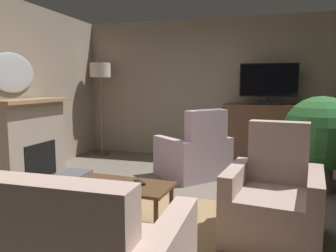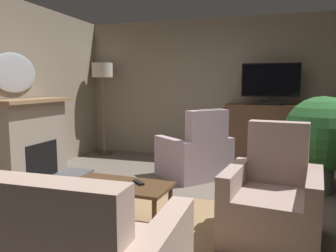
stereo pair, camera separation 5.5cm
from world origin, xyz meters
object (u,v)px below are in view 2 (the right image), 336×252
wall_mirror_oval (14,73)px  floor_lamp (102,78)px  tv_cabinet (268,136)px  armchair_facing_sofa (272,203)px  fireplace (32,142)px  tv_remote (139,182)px  cat (103,182)px  coffee_table (120,188)px  television (270,83)px  potted_plant_leafy_by_curtain (322,136)px  armchair_by_fireplace (196,156)px

wall_mirror_oval → floor_lamp: (0.34, 2.03, -0.03)m
tv_cabinet → armchair_facing_sofa: tv_cabinet is taller
wall_mirror_oval → armchair_facing_sofa: 3.93m
fireplace → tv_cabinet: bearing=32.5°
tv_remote → floor_lamp: size_ratio=0.09×
fireplace → wall_mirror_oval: (-0.25, 0.00, 1.01)m
fireplace → cat: fireplace is taller
armchair_facing_sofa → cat: size_ratio=1.61×
tv_remote → cat: (-0.90, 0.94, -0.34)m
tv_cabinet → tv_remote: size_ratio=8.94×
fireplace → armchair_facing_sofa: bearing=-15.0°
tv_cabinet → tv_remote: (-1.23, -3.12, -0.07)m
coffee_table → floor_lamp: floor_lamp is taller
armchair_facing_sofa → cat: (-2.18, 0.84, -0.23)m
television → coffee_table: size_ratio=0.93×
fireplace → floor_lamp: floor_lamp is taller
potted_plant_leafy_by_curtain → cat: potted_plant_leafy_by_curtain is taller
television → potted_plant_leafy_by_curtain: bearing=-64.2°
television → armchair_by_fireplace: television is taller
armchair_by_fireplace → floor_lamp: (-2.17, 1.12, 1.23)m
fireplace → armchair_facing_sofa: (3.37, -0.91, -0.24)m
television → floor_lamp: 3.23m
wall_mirror_oval → tv_cabinet: (3.56, 2.11, -1.08)m
armchair_facing_sofa → armchair_by_fireplace: bearing=121.6°
fireplace → floor_lamp: bearing=87.5°
tv_cabinet → coffee_table: size_ratio=1.43×
wall_mirror_oval → fireplace: bearing=-0.0°
coffee_table → cat: size_ratio=1.61×
tv_cabinet → potted_plant_leafy_by_curtain: (0.67, -1.43, 0.24)m
wall_mirror_oval → cat: wall_mirror_oval is taller
coffee_table → cat: 1.26m
coffee_table → cat: (-0.72, 0.99, -0.28)m
fireplace → potted_plant_leafy_by_curtain: potted_plant_leafy_by_curtain is taller
wall_mirror_oval → tv_cabinet: wall_mirror_oval is taller
fireplace → wall_mirror_oval: wall_mirror_oval is taller
cat → potted_plant_leafy_by_curtain: bearing=14.9°
wall_mirror_oval → cat: size_ratio=1.39×
coffee_table → tv_remote: tv_remote is taller
armchair_facing_sofa → floor_lamp: bearing=138.2°
wall_mirror_oval → coffee_table: wall_mirror_oval is taller
tv_cabinet → floor_lamp: bearing=-178.5°
television → cat: size_ratio=1.49×
wall_mirror_oval → television: 4.12m
tv_cabinet → potted_plant_leafy_by_curtain: bearing=-65.0°
floor_lamp → wall_mirror_oval: bearing=-99.4°
floor_lamp → tv_cabinet: bearing=1.5°
tv_remote → fireplace: bearing=-162.7°
coffee_table → armchair_by_fireplace: bearing=79.9°
tv_cabinet → wall_mirror_oval: bearing=-149.3°
wall_mirror_oval → television: (3.56, 2.06, -0.14)m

